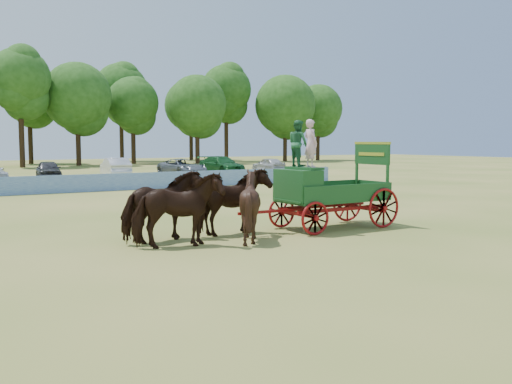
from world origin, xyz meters
The scene contains 8 objects.
ground centered at (0.00, 0.00, 0.00)m, with size 160.00×160.00×0.00m, color tan.
horse_lead_left centered at (-9.01, -1.21, 1.07)m, with size 1.16×2.54×2.15m, color black.
horse_lead_right centered at (-9.01, -0.11, 1.07)m, with size 1.16×2.54×2.15m, color black.
horse_wheel_left centered at (-6.61, -1.21, 1.08)m, with size 1.74×1.95×2.15m, color black.
horse_wheel_right centered at (-6.61, -0.11, 1.07)m, with size 1.16×2.54×2.15m, color black.
farm_dray centered at (-3.66, -0.64, 1.65)m, with size 6.00×2.00×3.73m.
sponsor_banner centered at (-1.00, 18.00, 0.53)m, with size 26.00×0.08×1.05m, color #1D439D.
parked_cars centered at (-5.07, 29.92, 0.77)m, with size 42.68×6.95×1.62m.
Camera 1 is at (-15.57, -15.98, 3.02)m, focal length 40.00 mm.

